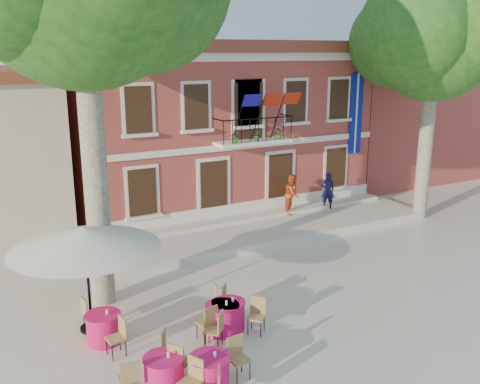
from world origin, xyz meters
name	(u,v)px	position (x,y,z in m)	size (l,w,h in m)	color
ground	(285,283)	(0.00, 0.00, 0.00)	(90.00, 90.00, 0.00)	beige
main_building	(207,123)	(2.00, 9.99, 3.78)	(13.50, 9.59, 7.50)	#A63E3B
neighbor_east	(382,118)	(14.00, 11.00, 3.22)	(9.40, 9.40, 6.40)	#A63E3B
terrace	(267,229)	(2.00, 4.40, 0.15)	(14.00, 3.40, 0.30)	silver
plane_tree_east	(435,38)	(8.96, 2.98, 7.58)	(5.22, 5.22, 10.26)	#A59E84
patio_umbrella	(85,238)	(-6.07, 0.00, 2.52)	(3.78, 3.78, 2.81)	black
pedestrian_navy	(328,191)	(5.57, 5.17, 1.12)	(0.60, 0.39, 1.64)	black
pedestrian_orange	(292,194)	(3.76, 5.25, 1.17)	(0.84, 0.66, 1.73)	#C14216
cafe_table_0	(164,372)	(-5.31, -3.34, 0.43)	(1.69, 1.87, 0.95)	#F01671
cafe_table_1	(222,317)	(-3.12, -1.77, 0.42)	(1.63, 1.68, 0.95)	#F01671
cafe_table_2	(210,371)	(-4.43, -3.80, 0.43)	(1.68, 1.87, 0.95)	#F01671
cafe_table_3	(103,327)	(-5.94, -0.80, 0.42)	(0.90, 1.96, 0.95)	#F01671
cafe_table_4	(229,314)	(-2.89, -1.69, 0.43)	(1.80, 1.82, 0.95)	#F01671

